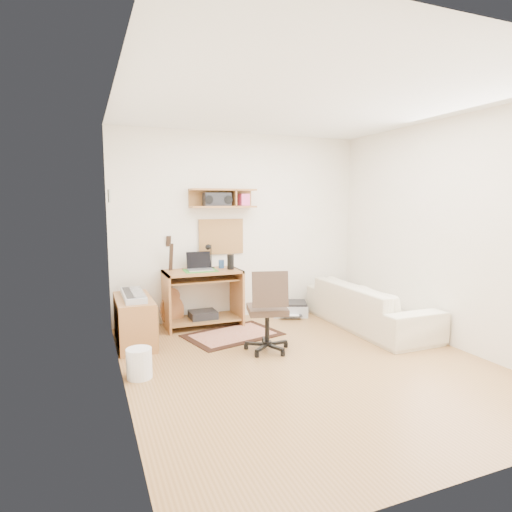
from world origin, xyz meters
name	(u,v)px	position (x,y,z in m)	size (l,w,h in m)	color
floor	(308,364)	(0.00, 0.00, -0.01)	(3.60, 4.00, 0.01)	#A47644
ceiling	(312,101)	(0.00, 0.00, 2.60)	(3.60, 4.00, 0.01)	white
back_wall	(241,227)	(0.00, 2.00, 1.30)	(3.60, 0.01, 2.60)	white
left_wall	(119,245)	(-1.80, 0.00, 1.30)	(0.01, 4.00, 2.60)	white
right_wall	(448,233)	(1.80, 0.00, 1.30)	(0.01, 4.00, 2.60)	white
wall_shelf	(223,198)	(-0.30, 1.88, 1.70)	(0.90, 0.25, 0.26)	#A56C3A
cork_board	(221,237)	(-0.30, 1.98, 1.17)	(0.64, 0.03, 0.49)	tan
wall_photo	(109,196)	(-1.79, 1.50, 1.72)	(0.02, 0.20, 0.15)	#4C8CBF
desk	(203,298)	(-0.64, 1.73, 0.38)	(1.00, 0.55, 0.75)	#A56C3A
laptop	(200,262)	(-0.68, 1.71, 0.87)	(0.32, 0.32, 0.25)	silver
speaker	(231,262)	(-0.27, 1.68, 0.85)	(0.09, 0.09, 0.20)	black
desk_lamp	(211,256)	(-0.48, 1.87, 0.92)	(0.11, 0.11, 0.33)	black
pencil_cup	(221,264)	(-0.35, 1.83, 0.81)	(0.08, 0.08, 0.11)	#2D5187
boombox	(217,200)	(-0.39, 1.87, 1.68)	(0.36, 0.17, 0.19)	black
rug	(233,335)	(-0.41, 1.17, 0.01)	(1.12, 0.75, 0.01)	#D3B18D
task_chair	(267,310)	(-0.23, 0.51, 0.47)	(0.48, 0.48, 0.94)	#392C22
cabinet	(134,321)	(-1.58, 1.31, 0.28)	(0.40, 0.90, 0.55)	#A56C3A
music_keyboard	(133,295)	(-1.58, 1.31, 0.58)	(0.23, 0.73, 0.06)	#B2B5BA
guitar	(171,281)	(-1.03, 1.86, 0.61)	(0.32, 0.20, 1.21)	#97592E
waste_basket	(139,363)	(-1.65, 0.28, 0.14)	(0.24, 0.24, 0.29)	white
printer	(290,309)	(0.68, 1.77, 0.08)	(0.49, 0.38, 0.19)	#A5A8AA
sofa	(369,298)	(1.38, 0.85, 0.39)	(1.99, 0.58, 0.78)	beige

